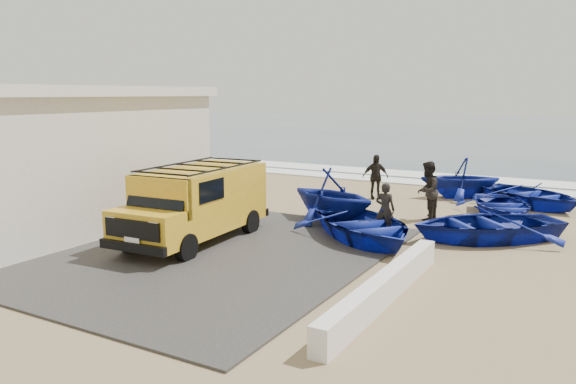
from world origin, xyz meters
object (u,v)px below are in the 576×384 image
at_px(van, 197,201).
at_px(boat_mid_left, 332,195).
at_px(parapet, 385,287).
at_px(fisherman_front, 385,209).
at_px(boat_far_right, 530,195).
at_px(fisherman_back, 375,177).
at_px(building, 22,155).
at_px(boat_far_left, 460,178).
at_px(fisherman_middle, 427,191).
at_px(boat_near_right, 485,224).
at_px(boat_mid_right, 502,206).
at_px(boat_near_left, 363,225).

height_order(van, boat_mid_left, van).
relative_size(parapet, fisherman_front, 3.83).
height_order(parapet, boat_far_right, boat_far_right).
bearing_deg(fisherman_back, boat_mid_left, -121.64).
bearing_deg(boat_far_right, building, 162.20).
height_order(van, fisherman_front, van).
xyz_separation_m(parapet, boat_far_left, (-1.32, 12.16, 0.52)).
bearing_deg(fisherman_middle, parapet, 10.97).
bearing_deg(van, boat_near_right, 27.38).
bearing_deg(boat_far_left, parapet, -20.02).
xyz_separation_m(parapet, boat_mid_left, (-4.00, 5.97, 0.58)).
bearing_deg(boat_far_left, boat_mid_left, -49.60).
distance_m(boat_mid_left, fisherman_middle, 3.14).
relative_size(fisherman_middle, fisherman_back, 1.10).
xyz_separation_m(boat_near_right, boat_far_right, (0.48, 5.79, -0.02)).
relative_size(building, boat_far_right, 2.29).
bearing_deg(boat_mid_right, fisherman_middle, -164.76).
relative_size(boat_near_left, fisherman_middle, 2.29).
xyz_separation_m(van, boat_near_left, (4.01, 2.34, -0.69)).
height_order(boat_near_left, boat_far_left, boat_far_left).
bearing_deg(boat_near_left, van, 161.92).
xyz_separation_m(boat_near_right, fisherman_back, (-4.97, 4.38, 0.43)).
bearing_deg(building, parapet, -4.58).
distance_m(building, boat_far_right, 17.55).
xyz_separation_m(parapet, boat_near_right, (0.82, 5.92, 0.17)).
bearing_deg(parapet, boat_far_right, 83.64).
bearing_deg(fisherman_front, boat_mid_right, -122.85).
bearing_deg(building, fisherman_back, 48.07).
height_order(boat_mid_left, fisherman_back, fisherman_back).
distance_m(boat_near_left, fisherman_back, 6.50).
bearing_deg(building, boat_far_left, 44.96).
height_order(parapet, boat_near_left, boat_near_left).
xyz_separation_m(parapet, boat_far_right, (1.30, 11.70, 0.15)).
bearing_deg(building, boat_mid_left, 30.32).
bearing_deg(fisherman_back, fisherman_middle, -77.02).
relative_size(fisherman_front, fisherman_back, 0.90).
relative_size(boat_mid_left, fisherman_middle, 1.70).
bearing_deg(boat_near_right, parapet, -47.49).
bearing_deg(fisherman_back, building, -165.60).
distance_m(boat_mid_left, boat_far_left, 6.74).
height_order(parapet, boat_far_left, boat_far_left).
distance_m(van, fisherman_middle, 7.59).
xyz_separation_m(building, boat_mid_left, (8.50, 4.97, -1.30)).
xyz_separation_m(boat_near_right, boat_mid_left, (-4.82, 0.05, 0.41)).
xyz_separation_m(boat_near_left, boat_mid_left, (-1.85, 1.85, 0.40)).
xyz_separation_m(boat_mid_right, fisherman_middle, (-2.07, -1.66, 0.59)).
bearing_deg(boat_mid_right, fisherman_front, -143.36).
height_order(building, fisherman_front, building).
bearing_deg(boat_far_left, boat_mid_right, 9.46).
xyz_separation_m(parapet, fisherman_middle, (-1.35, 7.65, 0.69)).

